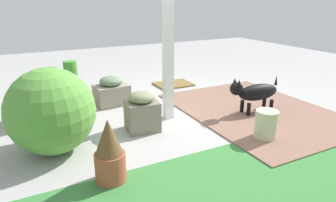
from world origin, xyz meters
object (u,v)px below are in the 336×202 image
stone_planter_mid (142,112)px  doormat (173,84)px  stone_planter_nearest (112,91)px  terracotta_pot_tall (73,95)px  terracotta_pot_spiky (109,152)px  terracotta_pot_broad (30,101)px  porch_pillar (168,38)px  ceramic_urn (266,125)px  dog (255,92)px  round_shrub (51,111)px

stone_planter_mid → doormat: (-1.22, -1.50, -0.21)m
stone_planter_nearest → terracotta_pot_tall: terracotta_pot_tall is taller
terracotta_pot_spiky → terracotta_pot_broad: (0.50, -1.67, 0.01)m
porch_pillar → ceramic_urn: 1.49m
terracotta_pot_spiky → doormat: size_ratio=0.90×
terracotta_pot_spiky → doormat: (-1.86, -2.34, -0.25)m
stone_planter_mid → terracotta_pot_broad: size_ratio=0.94×
stone_planter_nearest → terracotta_pot_broad: size_ratio=0.99×
stone_planter_mid → dog: bearing=172.7°
stone_planter_mid → terracotta_pot_tall: (0.61, -0.90, 0.03)m
porch_pillar → stone_planter_nearest: 1.27m
round_shrub → porch_pillar: bearing=-169.2°
terracotta_pot_tall → stone_planter_nearest: bearing=-167.7°
round_shrub → dog: round_shrub is taller
round_shrub → ceramic_urn: round_shrub is taller
round_shrub → dog: bearing=177.4°
round_shrub → doormat: round_shrub is taller
porch_pillar → ceramic_urn: (-0.67, 1.03, -0.85)m
stone_planter_mid → doormat: size_ratio=0.75×
porch_pillar → stone_planter_nearest: (0.49, -0.83, -0.82)m
terracotta_pot_tall → ceramic_urn: bearing=134.5°
ceramic_urn → terracotta_pot_tall: bearing=-45.5°
terracotta_pot_tall → ceramic_urn: size_ratio=2.16×
porch_pillar → dog: size_ratio=2.74×
terracotta_pot_spiky → dog: bearing=-163.3°
ceramic_urn → porch_pillar: bearing=-57.1°
terracotta_pot_spiky → doormat: bearing=-128.4°
porch_pillar → terracotta_pot_tall: 1.48m
stone_planter_nearest → terracotta_pot_spiky: bearing=72.5°
porch_pillar → round_shrub: porch_pillar is taller
dog → doormat: bearing=-79.9°
terracotta_pot_broad → porch_pillar: bearing=157.8°
terracotta_pot_spiky → terracotta_pot_broad: size_ratio=1.13×
terracotta_pot_tall → dog: bearing=152.7°
terracotta_pot_spiky → round_shrub: bearing=-65.8°
stone_planter_nearest → terracotta_pot_broad: terracotta_pot_broad is taller
dog → stone_planter_mid: bearing=-7.3°
dog → ceramic_urn: size_ratio=2.26×
stone_planter_nearest → dog: bearing=142.2°
doormat → stone_planter_nearest: bearing=20.7°
round_shrub → ceramic_urn: (-2.09, 0.76, -0.26)m
terracotta_pot_tall → ceramic_urn: (-1.71, 1.74, -0.09)m
terracotta_pot_tall → terracotta_pot_broad: bearing=7.5°
terracotta_pot_tall → terracotta_pot_spiky: size_ratio=1.26×
stone_planter_nearest → round_shrub: size_ratio=0.57×
porch_pillar → dog: 1.36m
stone_planter_mid → dog: dog is taller
round_shrub → dog: 2.51m
stone_planter_mid → dog: size_ratio=0.63×
round_shrub → terracotta_pot_spiky: (-0.34, 0.76, -0.16)m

